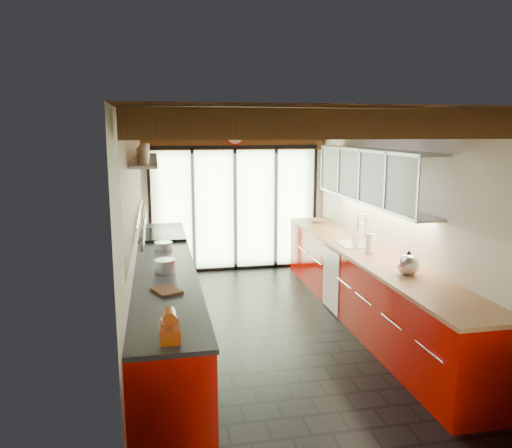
{
  "coord_description": "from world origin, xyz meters",
  "views": [
    {
      "loc": [
        -1.33,
        -5.76,
        2.44
      ],
      "look_at": [
        -0.09,
        0.4,
        1.25
      ],
      "focal_mm": 35.0,
      "sensor_mm": 36.0,
      "label": 1
    }
  ],
  "objects_px": {
    "stand_mixer": "(170,327)",
    "bowl": "(317,221)",
    "soap_bottle": "(356,238)",
    "kettle": "(408,263)",
    "paper_towel": "(370,243)"
  },
  "relations": [
    {
      "from": "stand_mixer",
      "to": "kettle",
      "type": "relative_size",
      "value": 0.8
    },
    {
      "from": "soap_bottle",
      "to": "bowl",
      "type": "height_order",
      "value": "soap_bottle"
    },
    {
      "from": "stand_mixer",
      "to": "paper_towel",
      "type": "height_order",
      "value": "paper_towel"
    },
    {
      "from": "paper_towel",
      "to": "soap_bottle",
      "type": "xyz_separation_m",
      "value": [
        0.0,
        0.45,
        -0.03
      ]
    },
    {
      "from": "paper_towel",
      "to": "bowl",
      "type": "distance_m",
      "value": 2.14
    },
    {
      "from": "stand_mixer",
      "to": "bowl",
      "type": "relative_size",
      "value": 1.26
    },
    {
      "from": "kettle",
      "to": "paper_towel",
      "type": "xyz_separation_m",
      "value": [
        -0.0,
        0.97,
        0.0
      ]
    },
    {
      "from": "soap_bottle",
      "to": "stand_mixer",
      "type": "bearing_deg",
      "value": -134.21
    },
    {
      "from": "stand_mixer",
      "to": "paper_towel",
      "type": "bearing_deg",
      "value": 40.34
    },
    {
      "from": "paper_towel",
      "to": "soap_bottle",
      "type": "height_order",
      "value": "paper_towel"
    },
    {
      "from": "soap_bottle",
      "to": "bowl",
      "type": "relative_size",
      "value": 0.88
    },
    {
      "from": "stand_mixer",
      "to": "kettle",
      "type": "xyz_separation_m",
      "value": [
        2.54,
        1.19,
        0.03
      ]
    },
    {
      "from": "stand_mixer",
      "to": "bowl",
      "type": "bearing_deg",
      "value": 59.37
    },
    {
      "from": "bowl",
      "to": "paper_towel",
      "type": "bearing_deg",
      "value": -90.0
    },
    {
      "from": "kettle",
      "to": "bowl",
      "type": "bearing_deg",
      "value": 90.0
    }
  ]
}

